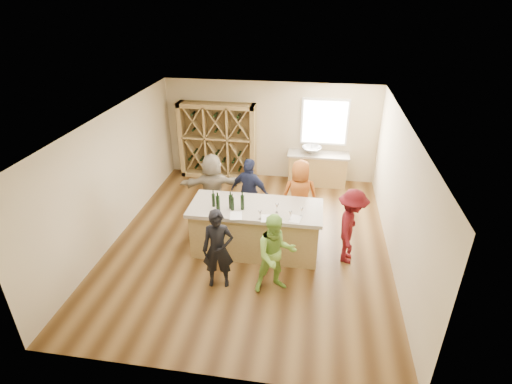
# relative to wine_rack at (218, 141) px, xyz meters

# --- Properties ---
(floor) EXTENTS (6.00, 7.00, 0.10)m
(floor) POSITION_rel_wine_rack_xyz_m (1.50, -3.27, -1.15)
(floor) COLOR brown
(floor) RESTS_ON ground
(ceiling) EXTENTS (6.00, 7.00, 0.10)m
(ceiling) POSITION_rel_wine_rack_xyz_m (1.50, -3.27, 1.75)
(ceiling) COLOR white
(ceiling) RESTS_ON ground
(wall_back) EXTENTS (6.00, 0.10, 2.80)m
(wall_back) POSITION_rel_wine_rack_xyz_m (1.50, 0.28, 0.30)
(wall_back) COLOR beige
(wall_back) RESTS_ON ground
(wall_front) EXTENTS (6.00, 0.10, 2.80)m
(wall_front) POSITION_rel_wine_rack_xyz_m (1.50, -6.82, 0.30)
(wall_front) COLOR beige
(wall_front) RESTS_ON ground
(wall_left) EXTENTS (0.10, 7.00, 2.80)m
(wall_left) POSITION_rel_wine_rack_xyz_m (-1.55, -3.27, 0.30)
(wall_left) COLOR beige
(wall_left) RESTS_ON ground
(wall_right) EXTENTS (0.10, 7.00, 2.80)m
(wall_right) POSITION_rel_wine_rack_xyz_m (4.55, -3.27, 0.30)
(wall_right) COLOR beige
(wall_right) RESTS_ON ground
(window_frame) EXTENTS (1.30, 0.06, 1.30)m
(window_frame) POSITION_rel_wine_rack_xyz_m (3.00, 0.20, 0.65)
(window_frame) COLOR white
(window_frame) RESTS_ON wall_back
(window_pane) EXTENTS (1.18, 0.01, 1.18)m
(window_pane) POSITION_rel_wine_rack_xyz_m (3.00, 0.17, 0.65)
(window_pane) COLOR white
(window_pane) RESTS_ON wall_back
(wine_rack) EXTENTS (2.20, 0.45, 2.20)m
(wine_rack) POSITION_rel_wine_rack_xyz_m (0.00, 0.00, 0.00)
(wine_rack) COLOR #9F834C
(wine_rack) RESTS_ON floor
(back_counter_base) EXTENTS (1.60, 0.58, 0.86)m
(back_counter_base) POSITION_rel_wine_rack_xyz_m (2.90, -0.07, -0.67)
(back_counter_base) COLOR #9F834C
(back_counter_base) RESTS_ON floor
(back_counter_top) EXTENTS (1.70, 0.62, 0.06)m
(back_counter_top) POSITION_rel_wine_rack_xyz_m (2.90, -0.07, -0.21)
(back_counter_top) COLOR #A59987
(back_counter_top) RESTS_ON back_counter_base
(sink) EXTENTS (0.54, 0.54, 0.19)m
(sink) POSITION_rel_wine_rack_xyz_m (2.70, -0.07, -0.09)
(sink) COLOR silver
(sink) RESTS_ON back_counter_top
(faucet) EXTENTS (0.02, 0.02, 0.30)m
(faucet) POSITION_rel_wine_rack_xyz_m (2.70, 0.11, -0.03)
(faucet) COLOR silver
(faucet) RESTS_ON back_counter_top
(tasting_counter_base) EXTENTS (2.60, 1.00, 1.00)m
(tasting_counter_base) POSITION_rel_wine_rack_xyz_m (1.67, -3.57, -0.60)
(tasting_counter_base) COLOR #9F834C
(tasting_counter_base) RESTS_ON floor
(tasting_counter_top) EXTENTS (2.72, 1.12, 0.08)m
(tasting_counter_top) POSITION_rel_wine_rack_xyz_m (1.67, -3.57, -0.06)
(tasting_counter_top) COLOR #A59987
(tasting_counter_top) RESTS_ON tasting_counter_base
(wine_bottle_a) EXTENTS (0.07, 0.07, 0.28)m
(wine_bottle_a) POSITION_rel_wine_rack_xyz_m (0.82, -3.69, 0.12)
(wine_bottle_a) COLOR black
(wine_bottle_a) RESTS_ON tasting_counter_top
(wine_bottle_b) EXTENTS (0.09, 0.09, 0.33)m
(wine_bottle_b) POSITION_rel_wine_rack_xyz_m (0.95, -3.85, 0.14)
(wine_bottle_b) COLOR black
(wine_bottle_b) RESTS_ON tasting_counter_top
(wine_bottle_c) EXTENTS (0.09, 0.09, 0.29)m
(wine_bottle_c) POSITION_rel_wine_rack_xyz_m (1.18, -3.72, 0.13)
(wine_bottle_c) COLOR black
(wine_bottle_c) RESTS_ON tasting_counter_top
(wine_bottle_d) EXTENTS (0.08, 0.08, 0.28)m
(wine_bottle_d) POSITION_rel_wine_rack_xyz_m (1.23, -3.78, 0.12)
(wine_bottle_d) COLOR black
(wine_bottle_d) RESTS_ON tasting_counter_top
(wine_bottle_e) EXTENTS (0.10, 0.10, 0.31)m
(wine_bottle_e) POSITION_rel_wine_rack_xyz_m (1.43, -3.72, 0.13)
(wine_bottle_e) COLOR black
(wine_bottle_e) RESTS_ON tasting_counter_top
(wine_glass_b) EXTENTS (0.08, 0.08, 0.18)m
(wine_glass_b) POSITION_rel_wine_rack_xyz_m (1.83, -4.05, 0.07)
(wine_glass_b) COLOR white
(wine_glass_b) RESTS_ON tasting_counter_top
(wine_glass_c) EXTENTS (0.10, 0.10, 0.19)m
(wine_glass_c) POSITION_rel_wine_rack_xyz_m (2.40, -3.99, 0.08)
(wine_glass_c) COLOR white
(wine_glass_c) RESTS_ON tasting_counter_top
(wine_glass_d) EXTENTS (0.10, 0.10, 0.20)m
(wine_glass_d) POSITION_rel_wine_rack_xyz_m (2.13, -3.75, 0.08)
(wine_glass_d) COLOR white
(wine_glass_d) RESTS_ON tasting_counter_top
(wine_glass_e) EXTENTS (0.07, 0.07, 0.17)m
(wine_glass_e) POSITION_rel_wine_rack_xyz_m (2.61, -3.80, 0.07)
(wine_glass_e) COLOR white
(wine_glass_e) RESTS_ON tasting_counter_top
(tasting_menu_a) EXTENTS (0.29, 0.36, 0.00)m
(tasting_menu_a) POSITION_rel_wine_rack_xyz_m (1.35, -3.99, -0.02)
(tasting_menu_a) COLOR white
(tasting_menu_a) RESTS_ON tasting_counter_top
(tasting_menu_b) EXTENTS (0.25, 0.31, 0.00)m
(tasting_menu_b) POSITION_rel_wine_rack_xyz_m (1.96, -4.00, -0.02)
(tasting_menu_b) COLOR white
(tasting_menu_b) RESTS_ON tasting_counter_top
(tasting_menu_c) EXTENTS (0.26, 0.32, 0.00)m
(tasting_menu_c) POSITION_rel_wine_rack_xyz_m (2.51, -3.93, -0.02)
(tasting_menu_c) COLOR white
(tasting_menu_c) RESTS_ON tasting_counter_top
(person_near_left) EXTENTS (0.64, 0.51, 1.60)m
(person_near_left) POSITION_rel_wine_rack_xyz_m (1.16, -4.76, -0.30)
(person_near_left) COLOR black
(person_near_left) RESTS_ON floor
(person_near_right) EXTENTS (0.87, 0.67, 1.59)m
(person_near_right) POSITION_rel_wine_rack_xyz_m (2.22, -4.74, -0.31)
(person_near_right) COLOR #8CC64C
(person_near_right) RESTS_ON floor
(person_server) EXTENTS (0.62, 1.10, 1.61)m
(person_server) POSITION_rel_wine_rack_xyz_m (3.61, -3.61, -0.29)
(person_server) COLOR #590F14
(person_server) RESTS_ON floor
(person_far_mid) EXTENTS (1.09, 0.80, 1.67)m
(person_far_mid) POSITION_rel_wine_rack_xyz_m (1.38, -2.54, -0.26)
(person_far_mid) COLOR #191E38
(person_far_mid) RESTS_ON floor
(person_far_right) EXTENTS (0.89, 0.65, 1.69)m
(person_far_right) POSITION_rel_wine_rack_xyz_m (2.52, -2.51, -0.25)
(person_far_right) COLOR #994C19
(person_far_right) RESTS_ON floor
(person_far_left) EXTENTS (1.64, 0.90, 1.67)m
(person_far_left) POSITION_rel_wine_rack_xyz_m (0.45, -2.40, -0.26)
(person_far_left) COLOR gray
(person_far_left) RESTS_ON floor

